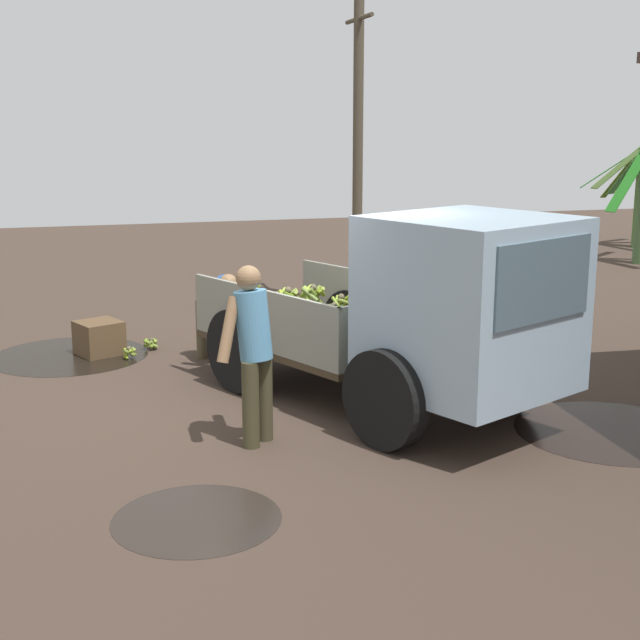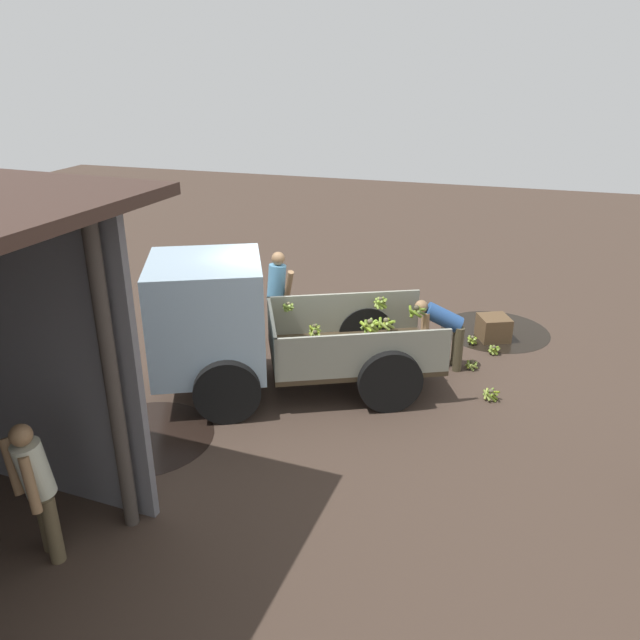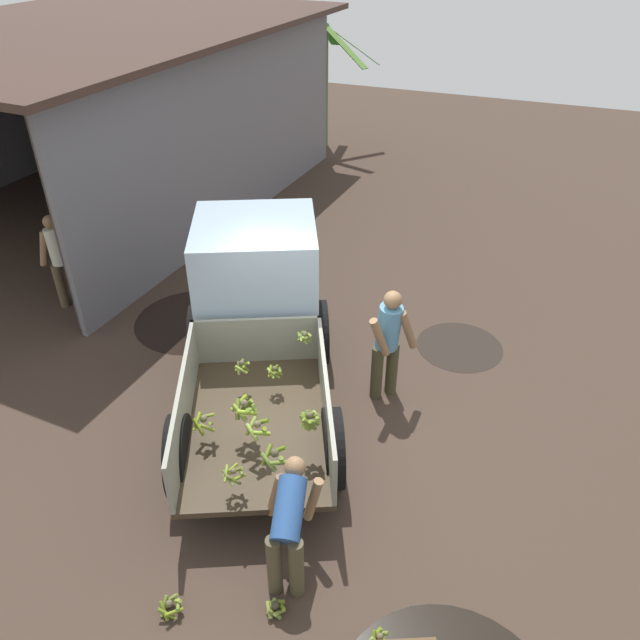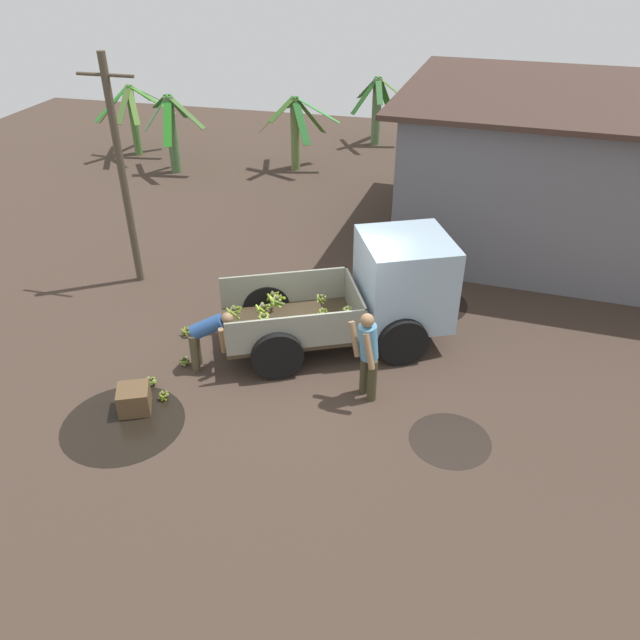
{
  "view_description": "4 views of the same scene",
  "coord_description": "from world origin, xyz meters",
  "px_view_note": "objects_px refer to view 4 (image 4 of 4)",
  "views": [
    {
      "loc": [
        9.06,
        -2.47,
        3.1
      ],
      "look_at": [
        0.48,
        -0.05,
        1.07
      ],
      "focal_mm": 50.0,
      "sensor_mm": 36.0,
      "label": 1
    },
    {
      "loc": [
        -2.89,
        9.07,
        4.9
      ],
      "look_at": [
        -0.16,
        0.16,
        0.99
      ],
      "focal_mm": 35.0,
      "sensor_mm": 36.0,
      "label": 2
    },
    {
      "loc": [
        -5.68,
        -2.45,
        5.86
      ],
      "look_at": [
        0.68,
        0.01,
        1.27
      ],
      "focal_mm": 35.0,
      "sensor_mm": 36.0,
      "label": 3
    },
    {
      "loc": [
        2.3,
        -9.52,
        7.17
      ],
      "look_at": [
        -0.01,
        -0.32,
        1.14
      ],
      "focal_mm": 35.0,
      "sensor_mm": 36.0,
      "label": 4
    }
  ],
  "objects_px": {
    "banana_bunch_on_ground_2": "(151,381)",
    "banana_bunch_on_ground_1": "(188,331)",
    "banana_bunch_on_ground_3": "(163,395)",
    "cargo_truck": "(384,289)",
    "utility_pole": "(122,172)",
    "person_foreground_visitor": "(368,352)",
    "person_bystander_near_shed": "(426,224)",
    "wooden_crate_0": "(134,399)",
    "person_worker_loading": "(207,335)",
    "banana_bunch_on_ground_0": "(184,361)"
  },
  "relations": [
    {
      "from": "banana_bunch_on_ground_2",
      "to": "banana_bunch_on_ground_1",
      "type": "bearing_deg",
      "value": 91.01
    },
    {
      "from": "banana_bunch_on_ground_3",
      "to": "banana_bunch_on_ground_2",
      "type": "bearing_deg",
      "value": 142.05
    },
    {
      "from": "cargo_truck",
      "to": "banana_bunch_on_ground_2",
      "type": "xyz_separation_m",
      "value": [
        -3.85,
        -2.57,
        -1.07
      ]
    },
    {
      "from": "banana_bunch_on_ground_1",
      "to": "banana_bunch_on_ground_3",
      "type": "xyz_separation_m",
      "value": [
        0.43,
        -2.01,
        -0.01
      ]
    },
    {
      "from": "utility_pole",
      "to": "person_foreground_visitor",
      "type": "distance_m",
      "value": 6.93
    },
    {
      "from": "utility_pole",
      "to": "person_bystander_near_shed",
      "type": "xyz_separation_m",
      "value": [
        6.42,
        2.83,
        -1.72
      ]
    },
    {
      "from": "banana_bunch_on_ground_2",
      "to": "banana_bunch_on_ground_3",
      "type": "height_order",
      "value": "banana_bunch_on_ground_3"
    },
    {
      "from": "person_foreground_visitor",
      "to": "banana_bunch_on_ground_1",
      "type": "xyz_separation_m",
      "value": [
        -3.91,
        1.05,
        -0.87
      ]
    },
    {
      "from": "wooden_crate_0",
      "to": "cargo_truck",
      "type": "bearing_deg",
      "value": 40.59
    },
    {
      "from": "wooden_crate_0",
      "to": "banana_bunch_on_ground_1",
      "type": "bearing_deg",
      "value": 92.01
    },
    {
      "from": "person_foreground_visitor",
      "to": "banana_bunch_on_ground_2",
      "type": "xyz_separation_m",
      "value": [
        -3.88,
        -0.65,
        -0.88
      ]
    },
    {
      "from": "utility_pole",
      "to": "person_worker_loading",
      "type": "distance_m",
      "value": 4.54
    },
    {
      "from": "cargo_truck",
      "to": "utility_pole",
      "type": "distance_m",
      "value": 6.25
    },
    {
      "from": "person_foreground_visitor",
      "to": "banana_bunch_on_ground_1",
      "type": "bearing_deg",
      "value": -60.24
    },
    {
      "from": "wooden_crate_0",
      "to": "banana_bunch_on_ground_0",
      "type": "bearing_deg",
      "value": 78.67
    },
    {
      "from": "person_foreground_visitor",
      "to": "wooden_crate_0",
      "type": "relative_size",
      "value": 3.27
    },
    {
      "from": "banana_bunch_on_ground_1",
      "to": "wooden_crate_0",
      "type": "relative_size",
      "value": 0.5
    },
    {
      "from": "banana_bunch_on_ground_1",
      "to": "banana_bunch_on_ground_0",
      "type": "bearing_deg",
      "value": -69.3
    },
    {
      "from": "cargo_truck",
      "to": "person_bystander_near_shed",
      "type": "xyz_separation_m",
      "value": [
        0.44,
        3.91,
        -0.25
      ]
    },
    {
      "from": "wooden_crate_0",
      "to": "person_bystander_near_shed",
      "type": "bearing_deg",
      "value": 59.38
    },
    {
      "from": "banana_bunch_on_ground_2",
      "to": "banana_bunch_on_ground_3",
      "type": "distance_m",
      "value": 0.51
    },
    {
      "from": "banana_bunch_on_ground_0",
      "to": "banana_bunch_on_ground_1",
      "type": "height_order",
      "value": "banana_bunch_on_ground_1"
    },
    {
      "from": "wooden_crate_0",
      "to": "banana_bunch_on_ground_2",
      "type": "bearing_deg",
      "value": 94.48
    },
    {
      "from": "banana_bunch_on_ground_0",
      "to": "banana_bunch_on_ground_2",
      "type": "distance_m",
      "value": 0.8
    },
    {
      "from": "banana_bunch_on_ground_1",
      "to": "wooden_crate_0",
      "type": "distance_m",
      "value": 2.38
    },
    {
      "from": "utility_pole",
      "to": "banana_bunch_on_ground_1",
      "type": "bearing_deg",
      "value": -42.85
    },
    {
      "from": "cargo_truck",
      "to": "banana_bunch_on_ground_1",
      "type": "bearing_deg",
      "value": 167.86
    },
    {
      "from": "banana_bunch_on_ground_1",
      "to": "wooden_crate_0",
      "type": "bearing_deg",
      "value": -87.99
    },
    {
      "from": "banana_bunch_on_ground_1",
      "to": "banana_bunch_on_ground_3",
      "type": "distance_m",
      "value": 2.06
    },
    {
      "from": "banana_bunch_on_ground_3",
      "to": "cargo_truck",
      "type": "bearing_deg",
      "value": 39.94
    },
    {
      "from": "banana_bunch_on_ground_0",
      "to": "utility_pole",
      "type": "bearing_deg",
      "value": 130.22
    },
    {
      "from": "utility_pole",
      "to": "banana_bunch_on_ground_2",
      "type": "distance_m",
      "value": 4.93
    },
    {
      "from": "cargo_truck",
      "to": "person_foreground_visitor",
      "type": "xyz_separation_m",
      "value": [
        0.04,
        -1.92,
        -0.19
      ]
    },
    {
      "from": "utility_pole",
      "to": "person_bystander_near_shed",
      "type": "relative_size",
      "value": 3.09
    },
    {
      "from": "banana_bunch_on_ground_2",
      "to": "wooden_crate_0",
      "type": "xyz_separation_m",
      "value": [
        0.05,
        -0.68,
        0.13
      ]
    },
    {
      "from": "utility_pole",
      "to": "person_foreground_visitor",
      "type": "height_order",
      "value": "utility_pole"
    },
    {
      "from": "person_bystander_near_shed",
      "to": "wooden_crate_0",
      "type": "distance_m",
      "value": 8.34
    },
    {
      "from": "person_worker_loading",
      "to": "banana_bunch_on_ground_0",
      "type": "distance_m",
      "value": 0.83
    },
    {
      "from": "person_foreground_visitor",
      "to": "person_bystander_near_shed",
      "type": "xyz_separation_m",
      "value": [
        0.41,
        5.83,
        -0.06
      ]
    },
    {
      "from": "cargo_truck",
      "to": "wooden_crate_0",
      "type": "height_order",
      "value": "cargo_truck"
    },
    {
      "from": "banana_bunch_on_ground_0",
      "to": "banana_bunch_on_ground_2",
      "type": "relative_size",
      "value": 1.03
    },
    {
      "from": "person_foreground_visitor",
      "to": "person_bystander_near_shed",
      "type": "relative_size",
      "value": 1.06
    },
    {
      "from": "banana_bunch_on_ground_0",
      "to": "banana_bunch_on_ground_1",
      "type": "distance_m",
      "value": 1.04
    },
    {
      "from": "person_worker_loading",
      "to": "person_bystander_near_shed",
      "type": "relative_size",
      "value": 0.74
    },
    {
      "from": "cargo_truck",
      "to": "person_bystander_near_shed",
      "type": "height_order",
      "value": "cargo_truck"
    },
    {
      "from": "banana_bunch_on_ground_1",
      "to": "wooden_crate_0",
      "type": "xyz_separation_m",
      "value": [
        0.08,
        -2.38,
        0.12
      ]
    },
    {
      "from": "person_foreground_visitor",
      "to": "banana_bunch_on_ground_3",
      "type": "height_order",
      "value": "person_foreground_visitor"
    },
    {
      "from": "cargo_truck",
      "to": "banana_bunch_on_ground_3",
      "type": "bearing_deg",
      "value": -164.88
    },
    {
      "from": "cargo_truck",
      "to": "utility_pole",
      "type": "height_order",
      "value": "utility_pole"
    },
    {
      "from": "person_bystander_near_shed",
      "to": "banana_bunch_on_ground_1",
      "type": "bearing_deg",
      "value": 171.15
    }
  ]
}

